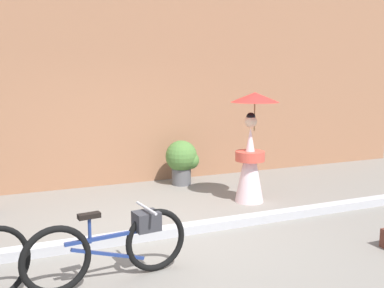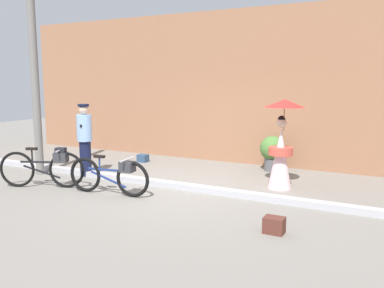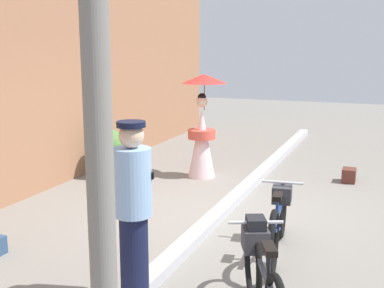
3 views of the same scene
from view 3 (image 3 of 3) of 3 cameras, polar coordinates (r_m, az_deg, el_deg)
ground_plane at (r=6.85m, az=3.34°, el=-8.34°), size 30.00×30.00×0.00m
building_wall at (r=8.08m, az=-18.97°, el=8.66°), size 14.00×0.40×4.03m
sidewalk_curb at (r=6.83m, az=3.34°, el=-7.87°), size 14.00×0.20×0.12m
bicycle_near_officer at (r=4.19m, az=8.11°, el=-15.15°), size 1.66×0.79×0.84m
bicycle_far_side at (r=5.64m, az=10.05°, el=-8.65°), size 1.75×0.48×0.76m
person_officer at (r=4.42m, az=-6.85°, el=-7.37°), size 0.34×0.37×1.67m
person_with_parasol at (r=8.65m, az=1.21°, el=2.10°), size 0.79×0.79×1.83m
potted_plant_by_door at (r=8.85m, az=-9.52°, el=-0.64°), size 0.63×0.61×0.86m
backpack_spare at (r=8.87m, az=17.85°, el=-3.46°), size 0.29×0.22×0.24m
utility_pole at (r=3.07m, az=-11.29°, el=13.00°), size 0.18×0.18×4.80m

